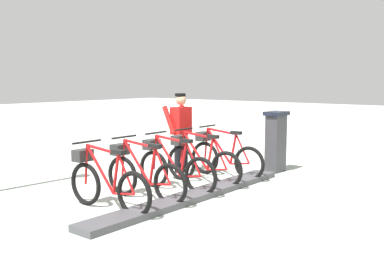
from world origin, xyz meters
TOP-DOWN VIEW (x-y plane):
  - ground_plane at (0.00, 0.00)m, footprint 60.00×60.00m
  - dock_rail_base at (0.00, 0.00)m, footprint 0.44×4.61m
  - payment_kiosk at (0.05, -2.81)m, footprint 0.36×0.52m
  - bike_docked_0 at (0.62, -1.70)m, footprint 1.72×0.54m
  - bike_docked_1 at (0.62, -0.94)m, footprint 1.72×0.54m
  - bike_docked_2 at (0.62, -0.18)m, footprint 1.72×0.54m
  - bike_docked_3 at (0.62, 0.58)m, footprint 1.72×0.54m
  - bike_docked_4 at (0.62, 1.35)m, footprint 1.72×0.54m
  - worker_near_rack at (1.53, -1.46)m, footprint 0.47×0.63m

SIDE VIEW (x-z plane):
  - ground_plane at x=0.00m, z-range 0.00..0.00m
  - dock_rail_base at x=0.00m, z-range 0.00..0.10m
  - bike_docked_1 at x=0.62m, z-range -0.08..0.94m
  - bike_docked_2 at x=0.62m, z-range -0.08..0.94m
  - bike_docked_3 at x=0.62m, z-range -0.08..0.94m
  - bike_docked_0 at x=0.62m, z-range -0.08..0.94m
  - bike_docked_4 at x=0.62m, z-range -0.08..0.94m
  - payment_kiosk at x=0.05m, z-range 0.03..1.31m
  - worker_near_rack at x=1.53m, z-range 0.08..1.74m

